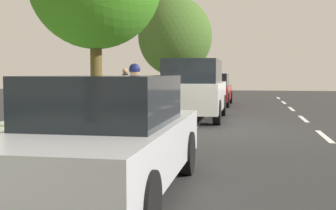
% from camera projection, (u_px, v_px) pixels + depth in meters
% --- Properties ---
extents(ground, '(56.29, 56.29, 0.00)m').
position_uv_depth(ground, '(213.00, 132.00, 11.70)').
color(ground, '#2D2D2D').
extents(sidewalk, '(4.11, 35.18, 0.13)m').
position_uv_depth(sidewalk, '(63.00, 126.00, 12.43)').
color(sidewalk, '#9CB08F').
rests_on(sidewalk, ground).
extents(curb_edge, '(0.16, 35.18, 0.13)m').
position_uv_depth(curb_edge, '(138.00, 128.00, 12.06)').
color(curb_edge, gray).
rests_on(curb_edge, ground).
extents(lane_stripe_centre, '(0.14, 35.80, 0.01)m').
position_uv_depth(lane_stripe_centre, '(324.00, 136.00, 10.92)').
color(lane_stripe_centre, white).
rests_on(lane_stripe_centre, ground).
extents(lane_stripe_bike_edge, '(0.12, 35.18, 0.01)m').
position_uv_depth(lane_stripe_bike_edge, '(192.00, 131.00, 11.80)').
color(lane_stripe_bike_edge, white).
rests_on(lane_stripe_bike_edge, ground).
extents(parked_sedan_red_nearest, '(1.87, 4.42, 1.52)m').
position_uv_depth(parked_sedan_red_nearest, '(212.00, 90.00, 21.34)').
color(parked_sedan_red_nearest, maroon).
rests_on(parked_sedan_red_nearest, ground).
extents(parked_suv_white_second, '(1.97, 4.70, 1.99)m').
position_uv_depth(parked_suv_white_second, '(194.00, 89.00, 14.81)').
color(parked_suv_white_second, white).
rests_on(parked_suv_white_second, ground).
extents(parked_sedan_silver_mid, '(1.86, 4.41, 1.52)m').
position_uv_depth(parked_sedan_silver_mid, '(107.00, 137.00, 5.59)').
color(parked_sedan_silver_mid, '#B7BABF').
rests_on(parked_sedan_silver_mid, ground).
extents(bicycle_at_curb, '(1.37, 1.12, 0.74)m').
position_uv_depth(bicycle_at_curb, '(138.00, 125.00, 10.18)').
color(bicycle_at_curb, black).
rests_on(bicycle_at_curb, ground).
extents(cyclist_with_backpack, '(0.52, 0.55, 1.77)m').
position_uv_depth(cyclist_with_backpack, '(134.00, 92.00, 10.62)').
color(cyclist_with_backpack, '#C6B284').
rests_on(cyclist_with_backpack, ground).
extents(street_tree_near_cyclist, '(3.80, 3.80, 5.33)m').
position_uv_depth(street_tree_near_cyclist, '(175.00, 37.00, 22.93)').
color(street_tree_near_cyclist, brown).
rests_on(street_tree_near_cyclist, sidewalk).
extents(pedestrian_on_phone, '(0.33, 0.60, 1.62)m').
position_uv_depth(pedestrian_on_phone, '(125.00, 85.00, 18.83)').
color(pedestrian_on_phone, black).
rests_on(pedestrian_on_phone, sidewalk).
extents(fire_hydrant, '(0.22, 0.22, 0.84)m').
position_uv_depth(fire_hydrant, '(121.00, 110.00, 12.01)').
color(fire_hydrant, red).
rests_on(fire_hydrant, sidewalk).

